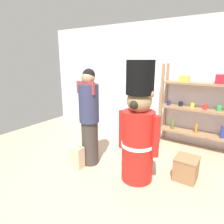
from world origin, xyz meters
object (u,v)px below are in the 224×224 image
merchandise_shelf (199,107)px  shopping_bag (77,157)px  teddy_bear_guard (138,128)px  display_crate (186,168)px  person_shopper (89,116)px

merchandise_shelf → shopping_bag: (-1.50, -1.94, -0.68)m
teddy_bear_guard → merchandise_shelf: bearing=73.1°
merchandise_shelf → teddy_bear_guard: 1.75m
merchandise_shelf → display_crate: bearing=-84.5°
teddy_bear_guard → shopping_bag: teddy_bear_guard is taller
merchandise_shelf → teddy_bear_guard: (-0.51, -1.67, -0.05)m
merchandise_shelf → person_shopper: (-1.41, -1.70, -0.01)m
person_shopper → shopping_bag: (-0.09, -0.24, -0.67)m
merchandise_shelf → person_shopper: merchandise_shelf is taller
teddy_bear_guard → display_crate: (0.63, 0.40, -0.64)m
merchandise_shelf → display_crate: 1.45m
merchandise_shelf → shopping_bag: bearing=-127.8°
teddy_bear_guard → display_crate: size_ratio=5.02×
merchandise_shelf → teddy_bear_guard: bearing=-106.9°
person_shopper → teddy_bear_guard: bearing=1.4°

